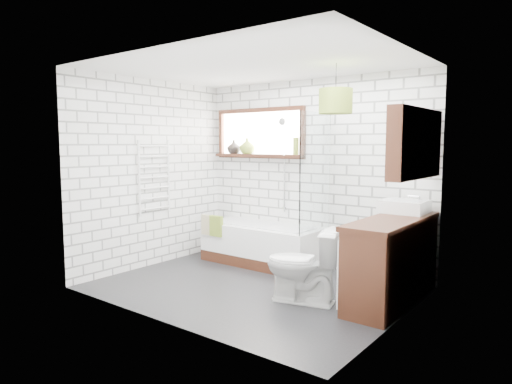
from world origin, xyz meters
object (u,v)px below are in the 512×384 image
Objects in this scene: basin at (404,206)px; vanity at (392,261)px; toilet at (303,265)px; bathtub at (263,244)px; pendant at (336,101)px.

vanity is at bearing -82.81° from basin.
basin reaches higher than toilet.
basin is (1.92, 0.06, 0.68)m from bathtub.
bathtub is 2.10× the size of toilet.
pendant is at bearing 153.15° from toilet.
pendant is (1.35, -0.52, 1.83)m from bathtub.
vanity is at bearing 9.49° from pendant.
basin is at bearing 132.65° from toilet.
toilet is (-0.67, -1.04, -0.56)m from basin.
vanity is 3.18× the size of basin.
toilet is (-0.73, -0.57, -0.04)m from vanity.
bathtub is 2.33m from pendant.
bathtub is 1.08× the size of vanity.
vanity reaches higher than toilet.
vanity is at bearing 113.23° from toilet.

